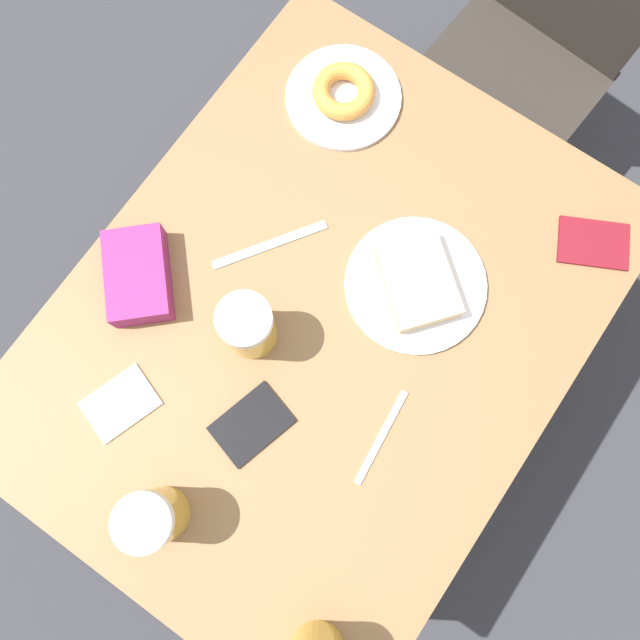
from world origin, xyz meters
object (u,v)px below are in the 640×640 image
napkin_folded (120,403)px  passport_far_edge (251,424)px  plate_with_cake (416,283)px  plate_with_donut (343,94)px  beer_mug_left (248,327)px  passport_near_edge (593,243)px  chair (536,37)px  fork (381,437)px  beer_mug_center (153,518)px  blue_pouch (138,276)px  knife (270,245)px

napkin_folded → passport_far_edge: (0.20, 0.10, 0.00)m
plate_with_cake → plate_with_donut: plate_with_cake is taller
beer_mug_left → passport_near_edge: (0.41, 0.49, -0.07)m
chair → fork: (0.20, -0.98, 0.21)m
beer_mug_center → beer_mug_left: bearing=99.8°
beer_mug_center → passport_far_edge: bearing=80.5°
beer_mug_left → plate_with_donut: bearing=105.2°
plate_with_cake → blue_pouch: bearing=-146.5°
passport_far_edge → knife: bearing=120.1°
plate_with_donut → beer_mug_center: beer_mug_center is taller
chair → plate_with_donut: chair is taller
beer_mug_left → beer_mug_center: (0.06, -0.33, 0.00)m
beer_mug_center → chair: bearing=88.6°
blue_pouch → passport_near_edge: bearing=39.5°
plate_with_cake → fork: (0.10, -0.26, -0.02)m
knife → blue_pouch: (-0.15, -0.18, 0.03)m
beer_mug_left → blue_pouch: bearing=-171.7°
plate_with_cake → passport_far_edge: 0.38m
beer_mug_left → blue_pouch: (-0.22, -0.03, -0.04)m
plate_with_donut → beer_mug_center: size_ratio=1.56×
beer_mug_left → passport_far_edge: (0.09, -0.13, -0.07)m
napkin_folded → fork: size_ratio=0.79×
beer_mug_center → napkin_folded: size_ratio=1.01×
beer_mug_left → knife: 0.18m
chair → plate_with_cake: 0.76m
passport_near_edge → plate_with_cake: bearing=-131.7°
blue_pouch → knife: bearing=50.8°
plate_with_donut → blue_pouch: (-0.09, -0.50, 0.01)m
plate_with_donut → beer_mug_center: 0.82m
plate_with_cake → beer_mug_left: bearing=-128.1°
beer_mug_center → fork: bearing=53.8°
beer_mug_left → beer_mug_center: 0.33m
plate_with_cake → fork: 0.27m
chair → passport_near_edge: chair is taller
passport_near_edge → blue_pouch: size_ratio=0.80×
beer_mug_center → plate_with_donut: bearing=103.0°
beer_mug_center → passport_near_edge: beer_mug_center is taller
passport_far_edge → passport_near_edge: bearing=62.6°
knife → beer_mug_center: bearing=-75.1°
beer_mug_left → knife: bearing=115.2°
beer_mug_center → passport_far_edge: beer_mug_center is taller
passport_far_edge → fork: bearing=29.3°
beer_mug_left → passport_far_edge: beer_mug_left is taller
knife → passport_near_edge: (0.48, 0.33, 0.00)m
knife → blue_pouch: 0.24m
chair → beer_mug_left: 1.00m
chair → plate_with_cake: chair is taller
blue_pouch → beer_mug_center: bearing=-46.8°
fork → knife: size_ratio=0.92×
blue_pouch → plate_with_donut: bearing=79.4°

